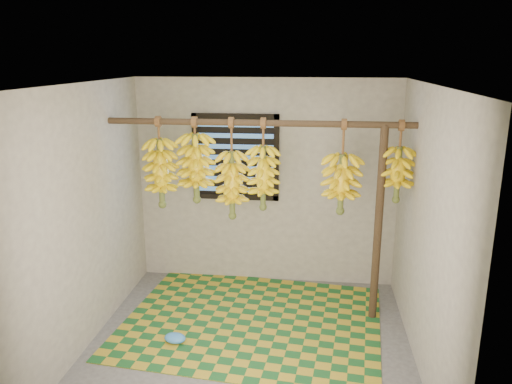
# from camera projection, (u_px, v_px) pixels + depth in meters

# --- Properties ---
(floor) EXTENTS (3.00, 3.00, 0.01)m
(floor) POSITION_uv_depth(u_px,v_px,m) (249.00, 347.00, 4.66)
(floor) COLOR #4B4B4B
(floor) RESTS_ON ground
(ceiling) EXTENTS (3.00, 3.00, 0.01)m
(ceiling) POSITION_uv_depth(u_px,v_px,m) (248.00, 84.00, 4.03)
(ceiling) COLOR silver
(ceiling) RESTS_ON wall_back
(wall_back) EXTENTS (3.00, 0.01, 2.40)m
(wall_back) POSITION_uv_depth(u_px,v_px,m) (266.00, 183.00, 5.78)
(wall_back) COLOR gray
(wall_back) RESTS_ON floor
(wall_left) EXTENTS (0.01, 3.00, 2.40)m
(wall_left) POSITION_uv_depth(u_px,v_px,m) (84.00, 218.00, 4.52)
(wall_left) COLOR gray
(wall_left) RESTS_ON floor
(wall_right) EXTENTS (0.01, 3.00, 2.40)m
(wall_right) POSITION_uv_depth(u_px,v_px,m) (427.00, 232.00, 4.17)
(wall_right) COLOR gray
(wall_right) RESTS_ON floor
(window) EXTENTS (1.00, 0.04, 1.00)m
(window) POSITION_uv_depth(u_px,v_px,m) (235.00, 157.00, 5.72)
(window) COLOR black
(window) RESTS_ON wall_back
(hanging_pole) EXTENTS (3.00, 0.06, 0.06)m
(hanging_pole) POSITION_uv_depth(u_px,v_px,m) (258.00, 123.00, 4.80)
(hanging_pole) COLOR #45321F
(hanging_pole) RESTS_ON wall_left
(support_post) EXTENTS (0.08, 0.08, 2.00)m
(support_post) POSITION_uv_depth(u_px,v_px,m) (378.00, 226.00, 4.93)
(support_post) COLOR #45321F
(support_post) RESTS_ON floor
(woven_mat) EXTENTS (2.74, 2.28, 0.01)m
(woven_mat) POSITION_uv_depth(u_px,v_px,m) (252.00, 321.00, 5.10)
(woven_mat) COLOR #185222
(woven_mat) RESTS_ON floor
(plastic_bag) EXTENTS (0.23, 0.19, 0.09)m
(plastic_bag) POSITION_uv_depth(u_px,v_px,m) (175.00, 338.00, 4.70)
(plastic_bag) COLOR #3984D6
(plastic_bag) RESTS_ON woven_mat
(banana_bunch_a) EXTENTS (0.33, 0.33, 0.93)m
(banana_bunch_a) POSITION_uv_depth(u_px,v_px,m) (161.00, 173.00, 5.06)
(banana_bunch_a) COLOR brown
(banana_bunch_a) RESTS_ON hanging_pole
(banana_bunch_b) EXTENTS (0.37, 0.37, 0.86)m
(banana_bunch_b) POSITION_uv_depth(u_px,v_px,m) (196.00, 168.00, 5.00)
(banana_bunch_b) COLOR brown
(banana_bunch_b) RESTS_ON hanging_pole
(banana_bunch_c) EXTENTS (0.32, 0.32, 1.02)m
(banana_bunch_c) POSITION_uv_depth(u_px,v_px,m) (232.00, 185.00, 5.00)
(banana_bunch_c) COLOR brown
(banana_bunch_c) RESTS_ON hanging_pole
(banana_bunch_d) EXTENTS (0.31, 0.31, 0.92)m
(banana_bunch_d) POSITION_uv_depth(u_px,v_px,m) (263.00, 178.00, 4.94)
(banana_bunch_d) COLOR brown
(banana_bunch_d) RESTS_ON hanging_pole
(banana_bunch_e) EXTENTS (0.37, 0.37, 0.93)m
(banana_bunch_e) POSITION_uv_depth(u_px,v_px,m) (341.00, 184.00, 4.86)
(banana_bunch_e) COLOR brown
(banana_bunch_e) RESTS_ON hanging_pole
(banana_bunch_f) EXTENTS (0.31, 0.31, 0.79)m
(banana_bunch_f) POSITION_uv_depth(u_px,v_px,m) (398.00, 174.00, 4.77)
(banana_bunch_f) COLOR brown
(banana_bunch_f) RESTS_ON hanging_pole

